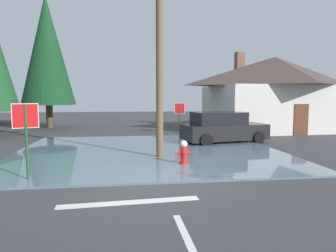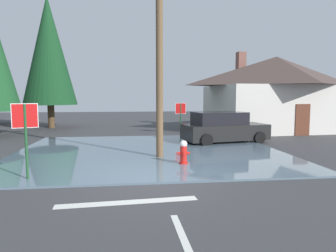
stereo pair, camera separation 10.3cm
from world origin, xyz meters
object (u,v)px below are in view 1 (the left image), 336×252
Objects in this scene: stop_sign_near at (26,126)px; stop_sign_far at (180,112)px; utility_pole at (159,48)px; house at (274,92)px; fire_hydrant at (184,153)px; parked_car at (223,128)px; pine_tree_mid_left at (47,51)px.

stop_sign_near is 12.25m from stop_sign_far.
utility_pole is 13.20m from house.
fire_hydrant is 0.19× the size of parked_car.
fire_hydrant is at bearing -129.65° from house.
stop_sign_near reaches higher than stop_sign_far.
stop_sign_near is 0.27× the size of utility_pole.
stop_sign_far is 7.54m from house.
stop_sign_near is 0.23× the size of pine_tree_mid_left.
stop_sign_near is 2.52× the size of fire_hydrant.
house is at bearing 50.35° from fire_hydrant.
house is (8.67, 10.47, 2.33)m from fire_hydrant.
parked_car is 0.47× the size of pine_tree_mid_left.
parked_car is (3.06, 5.05, 0.34)m from fire_hydrant.
pine_tree_mid_left is (-11.19, 8.95, 5.19)m from parked_car.
stop_sign_near reaches higher than parked_car.
stop_sign_far is (6.31, 10.49, -0.18)m from stop_sign_near.
stop_sign_near is at bearing -146.47° from utility_pole.
utility_pole reaches higher than house.
house is 1.00× the size of pine_tree_mid_left.
stop_sign_far is at bearing 112.56° from parked_car.
house is 17.47m from pine_tree_mid_left.
stop_sign_far is at bearing 74.60° from utility_pole.
parked_car is (1.67, -4.03, -0.66)m from stop_sign_far.
utility_pole is at bearing 118.66° from fire_hydrant.
fire_hydrant is at bearing -121.24° from parked_car.
fire_hydrant is 5.91m from parked_car.
parked_car is at bearing 39.00° from stop_sign_near.
utility_pole is at bearing -135.92° from house.
parked_car is (3.80, 3.69, -3.58)m from utility_pole.
house is (13.60, 11.89, 1.15)m from stop_sign_near.
parked_car reaches higher than fire_hydrant.
stop_sign_far is at bearing -169.17° from house.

